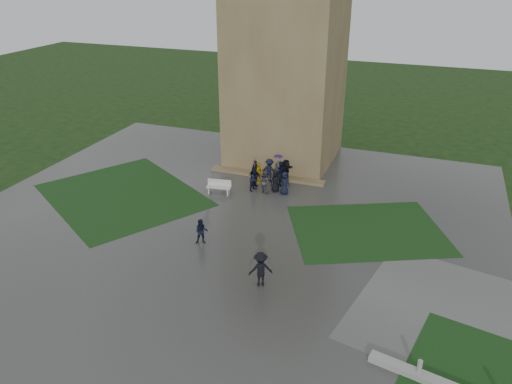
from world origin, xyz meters
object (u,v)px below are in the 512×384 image
(tower, at_px, (287,47))
(pedestrian_mid, at_px, (201,232))
(bench, at_px, (219,187))
(pedestrian_near, at_px, (261,269))

(tower, relative_size, pedestrian_mid, 11.64)
(bench, height_order, pedestrian_near, pedestrian_near)
(pedestrian_mid, relative_size, pedestrian_near, 0.81)
(pedestrian_near, bearing_deg, pedestrian_mid, -58.95)
(tower, relative_size, pedestrian_near, 9.48)
(tower, xyz_separation_m, bench, (-2.23, -8.34, -8.47))
(bench, distance_m, pedestrian_mid, 6.85)
(bench, bearing_deg, tower, 66.49)
(pedestrian_mid, bearing_deg, bench, 80.88)
(pedestrian_mid, xyz_separation_m, pedestrian_near, (4.62, -2.67, 0.18))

